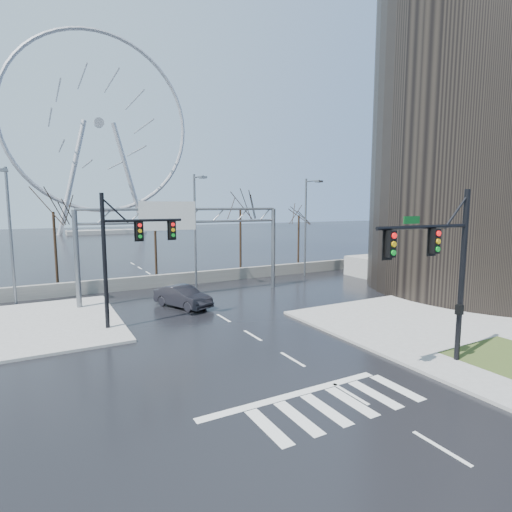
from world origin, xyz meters
TOP-DOWN VIEW (x-y plane):
  - ground at (0.00, 0.00)m, footprint 260.00×260.00m
  - sidewalk_right_ext at (10.00, 2.00)m, footprint 12.00×10.00m
  - sidewalk_far at (-11.00, 12.00)m, footprint 10.00×12.00m
  - grass_strip at (9.00, -5.00)m, footprint 5.00×4.00m
  - tower_podium at (29.00, 8.00)m, footprint 22.00×18.00m
  - barrier_wall at (0.00, 20.00)m, footprint 52.00×0.50m
  - signal_mast_near at (5.14, -4.04)m, footprint 5.52×0.41m
  - signal_mast_far at (-5.87, 8.96)m, footprint 4.72×0.41m
  - sign_gantry at (-0.38, 14.96)m, footprint 16.36×0.40m
  - streetlight_left at (-12.00, 18.16)m, footprint 0.50×2.55m
  - streetlight_mid at (2.00, 18.16)m, footprint 0.50×2.55m
  - streetlight_right at (14.00, 18.16)m, footprint 0.50×2.55m
  - tree_left at (-9.00, 23.50)m, footprint 3.75×3.75m
  - tree_center at (0.00, 24.50)m, footprint 3.25×3.25m
  - tree_right at (9.00, 23.50)m, footprint 3.90×3.90m
  - tree_far_right at (17.00, 24.00)m, footprint 3.40×3.40m
  - ferris_wheel at (5.00, 95.00)m, footprint 45.00×6.00m
  - car at (-1.40, 12.03)m, footprint 3.37×4.94m

SIDE VIEW (x-z plane):
  - ground at x=0.00m, z-range 0.00..0.00m
  - sidewalk_right_ext at x=10.00m, z-range 0.00..0.15m
  - sidewalk_far at x=-11.00m, z-range 0.00..0.15m
  - grass_strip at x=9.00m, z-range 0.14..0.17m
  - barrier_wall at x=0.00m, z-range 0.00..1.10m
  - car at x=-1.40m, z-range 0.00..1.54m
  - tower_podium at x=29.00m, z-range 0.00..2.00m
  - signal_mast_far at x=-5.87m, z-range 0.83..8.83m
  - signal_mast_near at x=5.14m, z-range 0.87..8.87m
  - tree_center at x=0.00m, z-range 1.92..8.42m
  - sign_gantry at x=-0.38m, z-range 1.38..8.98m
  - tree_far_right at x=17.00m, z-range 2.01..8.81m
  - streetlight_left at x=-12.00m, z-range 0.89..10.89m
  - streetlight_mid at x=2.00m, z-range 0.89..10.89m
  - streetlight_right at x=14.00m, z-range 0.89..10.89m
  - tree_left at x=-9.00m, z-range 2.23..9.73m
  - tree_right at x=9.00m, z-range 2.32..10.12m
  - ferris_wheel at x=5.00m, z-range 0.68..51.59m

